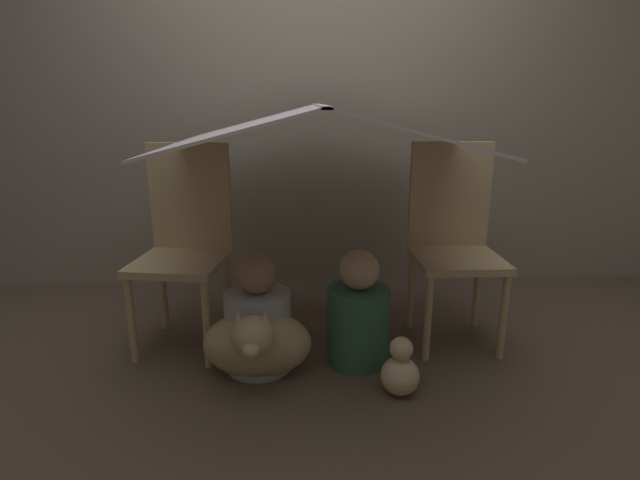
{
  "coord_description": "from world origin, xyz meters",
  "views": [
    {
      "loc": [
        -0.09,
        -2.07,
        1.2
      ],
      "look_at": [
        0.0,
        0.24,
        0.55
      ],
      "focal_mm": 28.0,
      "sensor_mm": 36.0,
      "label": 1
    }
  ],
  "objects_px": {
    "chair_right": "(453,237)",
    "dog": "(257,343)",
    "person_front": "(258,322)",
    "person_second": "(358,316)",
    "chair_left": "(185,239)"
  },
  "relations": [
    {
      "from": "chair_left",
      "to": "person_front",
      "type": "bearing_deg",
      "value": -30.21
    },
    {
      "from": "person_second",
      "to": "person_front",
      "type": "bearing_deg",
      "value": -175.45
    },
    {
      "from": "chair_left",
      "to": "dog",
      "type": "height_order",
      "value": "chair_left"
    },
    {
      "from": "chair_left",
      "to": "chair_right",
      "type": "distance_m",
      "value": 1.34
    },
    {
      "from": "person_front",
      "to": "dog",
      "type": "bearing_deg",
      "value": -89.81
    },
    {
      "from": "chair_left",
      "to": "person_second",
      "type": "distance_m",
      "value": 0.93
    },
    {
      "from": "chair_right",
      "to": "dog",
      "type": "xyz_separation_m",
      "value": [
        -0.97,
        -0.4,
        -0.37
      ]
    },
    {
      "from": "person_second",
      "to": "dog",
      "type": "distance_m",
      "value": 0.48
    },
    {
      "from": "person_front",
      "to": "person_second",
      "type": "relative_size",
      "value": 1.0
    },
    {
      "from": "chair_right",
      "to": "person_front",
      "type": "distance_m",
      "value": 1.06
    },
    {
      "from": "chair_right",
      "to": "dog",
      "type": "distance_m",
      "value": 1.11
    },
    {
      "from": "chair_right",
      "to": "person_front",
      "type": "relative_size",
      "value": 1.81
    },
    {
      "from": "chair_left",
      "to": "person_front",
      "type": "relative_size",
      "value": 1.81
    },
    {
      "from": "chair_right",
      "to": "person_second",
      "type": "relative_size",
      "value": 1.82
    },
    {
      "from": "person_front",
      "to": "dog",
      "type": "relative_size",
      "value": 1.14
    }
  ]
}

